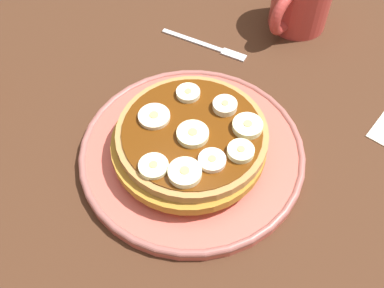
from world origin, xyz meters
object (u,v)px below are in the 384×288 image
plate (192,152)px  banana_slice_6 (241,151)px  pancake_stack (193,141)px  banana_slice_1 (247,126)px  banana_slice_4 (154,117)px  banana_slice_8 (188,93)px  fork (208,45)px  banana_slice_0 (193,134)px  banana_slice_3 (212,161)px  banana_slice_2 (150,164)px  banana_slice_5 (225,106)px  banana_slice_7 (185,173)px

plate → banana_slice_6: (-0.86, 5.86, 4.38)cm
pancake_stack → banana_slice_6: size_ratio=6.19×
banana_slice_1 → banana_slice_4: banana_slice_1 is taller
plate → banana_slice_8: banana_slice_8 is taller
banana_slice_8 → fork: (-12.36, -6.48, -4.87)cm
plate → fork: 19.05cm
banana_slice_0 → banana_slice_6: bearing=105.0°
banana_slice_4 → banana_slice_1: bearing=121.0°
banana_slice_1 → fork: size_ratio=0.26×
banana_slice_3 → banana_slice_8: 9.70cm
fork → pancake_stack: bearing=32.5°
pancake_stack → banana_slice_2: banana_slice_2 is taller
banana_slice_5 → banana_slice_1: bearing=77.9°
banana_slice_8 → banana_slice_2: bearing=17.6°
banana_slice_8 → banana_slice_3: bearing=54.2°
banana_slice_1 → banana_slice_2: size_ratio=1.06×
banana_slice_0 → banana_slice_6: (-1.42, 5.31, 0.01)cm
plate → banana_slice_0: size_ratio=7.45×
banana_slice_0 → banana_slice_8: (-4.33, -4.20, -0.04)cm
banana_slice_0 → banana_slice_3: banana_slice_0 is taller
pancake_stack → banana_slice_1: (-4.10, 4.31, 2.15)cm
fork → plate: bearing=32.1°
banana_slice_1 → banana_slice_0: bearing=-40.7°
plate → banana_slice_7: (4.90, 3.05, 4.41)cm
banana_slice_1 → banana_slice_6: size_ratio=1.16×
banana_slice_6 → banana_slice_8: (-2.91, -9.51, -0.05)cm
banana_slice_2 → fork: banana_slice_2 is taller
banana_slice_1 → banana_slice_2: bearing=-25.8°
banana_slice_0 → fork: 20.41cm
pancake_stack → banana_slice_3: (1.85, 4.04, 2.03)cm
pancake_stack → banana_slice_4: (1.23, -4.55, 2.01)cm
banana_slice_8 → fork: 14.78cm
banana_slice_2 → banana_slice_8: size_ratio=1.12×
banana_slice_4 → banana_slice_2: bearing=38.2°
banana_slice_2 → banana_slice_5: size_ratio=1.13×
banana_slice_7 → fork: size_ratio=0.27×
pancake_stack → banana_slice_5: banana_slice_5 is taller
banana_slice_5 → banana_slice_6: size_ratio=0.96×
fork → banana_slice_8: bearing=27.7°
banana_slice_0 → plate: bearing=-135.5°
plate → banana_slice_5: 6.61cm
banana_slice_5 → banana_slice_6: banana_slice_5 is taller
banana_slice_3 → fork: (-18.03, -14.36, -4.85)cm
banana_slice_4 → banana_slice_7: banana_slice_7 is taller
fork → banana_slice_1: bearing=50.4°
banana_slice_3 → banana_slice_5: (-6.72, -3.38, 0.14)cm
pancake_stack → banana_slice_8: (-3.83, -3.83, 2.06)cm
plate → banana_slice_4: (1.29, -4.36, 4.28)cm
plate → pancake_stack: pancake_stack is taller
pancake_stack → banana_slice_7: size_ratio=5.12×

